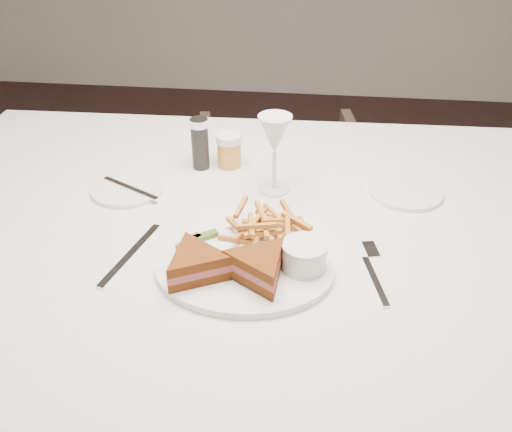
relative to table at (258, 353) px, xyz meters
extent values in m
plane|color=black|center=(0.31, 0.16, -0.38)|extent=(5.00, 5.00, 0.00)
cube|color=silver|center=(0.00, 0.00, 0.00)|extent=(1.57, 1.07, 0.75)
imported|color=#45342B|center=(-0.01, 0.83, -0.07)|extent=(0.67, 0.63, 0.60)
ellipsoid|color=white|center=(-0.01, -0.16, 0.38)|extent=(0.33, 0.26, 0.01)
cube|color=silver|center=(-0.23, -0.13, 0.38)|extent=(0.06, 0.20, 0.00)
cylinder|color=white|center=(-0.30, 0.10, 0.38)|extent=(0.16, 0.16, 0.01)
cylinder|color=white|center=(0.31, 0.15, 0.38)|extent=(0.16, 0.16, 0.01)
cylinder|color=black|center=(-0.16, 0.22, 0.44)|extent=(0.04, 0.04, 0.12)
cylinder|color=orange|center=(-0.10, 0.24, 0.42)|extent=(0.06, 0.06, 0.08)
cube|color=#486423|center=(-0.10, -0.09, 0.40)|extent=(0.05, 0.05, 0.01)
cube|color=#486423|center=(-0.12, -0.11, 0.40)|extent=(0.04, 0.05, 0.01)
cylinder|color=white|center=(0.10, -0.15, 0.42)|extent=(0.08, 0.08, 0.05)
camera|label=1|loc=(0.10, -0.95, 1.02)|focal=40.00mm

